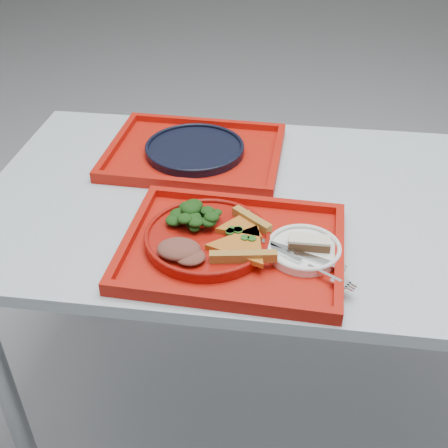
{
  "coord_description": "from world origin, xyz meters",
  "views": [
    {
      "loc": [
        -0.07,
        -1.11,
        1.48
      ],
      "look_at": [
        -0.2,
        -0.16,
        0.78
      ],
      "focal_mm": 45.0,
      "sensor_mm": 36.0,
      "label": 1
    }
  ],
  "objects": [
    {
      "name": "dessert_bar",
      "position": [
        -0.02,
        -0.21,
        0.79
      ],
      "size": [
        0.08,
        0.03,
        0.02
      ],
      "rotation": [
        0.0,
        0.0,
        0.01
      ],
      "color": "#472E17",
      "rests_on": "side_plate"
    },
    {
      "name": "fork",
      "position": [
        -0.02,
        -0.27,
        0.78
      ],
      "size": [
        0.17,
        0.12,
        0.01
      ],
      "primitive_type": "cube",
      "rotation": [
        0.0,
        0.0,
        -0.56
      ],
      "color": "silver",
      "rests_on": "side_plate"
    },
    {
      "name": "knife",
      "position": [
        -0.03,
        -0.23,
        0.78
      ],
      "size": [
        0.18,
        0.08,
        0.01
      ],
      "primitive_type": "cube",
      "rotation": [
        0.0,
        0.0,
        -0.35
      ],
      "color": "silver",
      "rests_on": "side_plate"
    },
    {
      "name": "side_plate",
      "position": [
        -0.03,
        -0.21,
        0.77
      ],
      "size": [
        0.15,
        0.15,
        0.01
      ],
      "primitive_type": "cylinder",
      "color": "white",
      "rests_on": "tray_main"
    },
    {
      "name": "meat_portion",
      "position": [
        -0.28,
        -0.27,
        0.79
      ],
      "size": [
        0.09,
        0.07,
        0.03
      ],
      "primitive_type": "ellipsoid",
      "color": "brown",
      "rests_on": "dinner_plate"
    },
    {
      "name": "pizza_slice_a",
      "position": [
        -0.15,
        -0.23,
        0.79
      ],
      "size": [
        0.15,
        0.17,
        0.02
      ],
      "primitive_type": null,
      "rotation": [
        0.0,
        0.0,
        1.73
      ],
      "color": "#C58A20",
      "rests_on": "dinner_plate"
    },
    {
      "name": "pizza_slice_b",
      "position": [
        -0.16,
        -0.17,
        0.79
      ],
      "size": [
        0.15,
        0.15,
        0.02
      ],
      "primitive_type": null,
      "rotation": [
        0.0,
        0.0,
        4.03
      ],
      "color": "#C58A20",
      "rests_on": "dinner_plate"
    },
    {
      "name": "navy_plate",
      "position": [
        -0.32,
        0.18,
        0.77
      ],
      "size": [
        0.26,
        0.26,
        0.02
      ],
      "primitive_type": "cylinder",
      "color": "black",
      "rests_on": "tray_far"
    },
    {
      "name": "table",
      "position": [
        0.0,
        0.0,
        0.68
      ],
      "size": [
        1.6,
        0.8,
        0.75
      ],
      "color": "#98A2AA",
      "rests_on": "ground"
    },
    {
      "name": "tray_far",
      "position": [
        -0.32,
        0.18,
        0.76
      ],
      "size": [
        0.46,
        0.37,
        0.01
      ],
      "primitive_type": "cube",
      "rotation": [
        0.0,
        0.0,
        -0.03
      ],
      "color": "#AA1308",
      "rests_on": "table"
    },
    {
      "name": "dinner_plate",
      "position": [
        -0.23,
        -0.2,
        0.77
      ],
      "size": [
        0.26,
        0.26,
        0.02
      ],
      "primitive_type": "cylinder",
      "color": "maroon",
      "rests_on": "tray_main"
    },
    {
      "name": "tray_main",
      "position": [
        -0.18,
        -0.21,
        0.76
      ],
      "size": [
        0.46,
        0.37,
        0.01
      ],
      "primitive_type": "cube",
      "rotation": [
        0.0,
        0.0,
        -0.04
      ],
      "color": "#AA1308",
      "rests_on": "table"
    },
    {
      "name": "salad_heap",
      "position": [
        -0.26,
        -0.16,
        0.8
      ],
      "size": [
        0.1,
        0.09,
        0.05
      ],
      "primitive_type": "ellipsoid",
      "color": "black",
      "rests_on": "dinner_plate"
    },
    {
      "name": "ground",
      "position": [
        0.0,
        0.0,
        0.0
      ],
      "size": [
        10.0,
        10.0,
        0.0
      ],
      "primitive_type": "plane",
      "color": "gray",
      "rests_on": "ground"
    }
  ]
}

